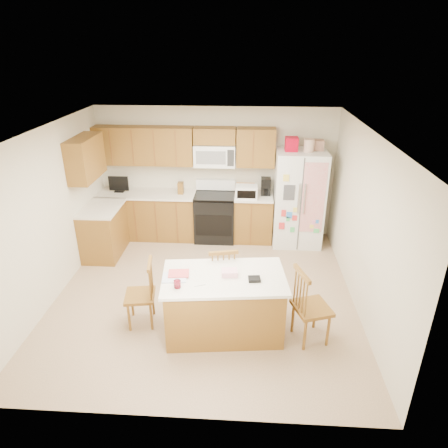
# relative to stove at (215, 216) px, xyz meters

# --- Properties ---
(ground) EXTENTS (4.50, 4.50, 0.00)m
(ground) POSITION_rel_stove_xyz_m (0.00, -1.94, -0.47)
(ground) COLOR #84694D
(ground) RESTS_ON ground
(room_shell) EXTENTS (4.60, 4.60, 2.52)m
(room_shell) POSITION_rel_stove_xyz_m (0.00, -1.94, 0.97)
(room_shell) COLOR beige
(room_shell) RESTS_ON ground
(cabinetry) EXTENTS (3.36, 1.56, 2.15)m
(cabinetry) POSITION_rel_stove_xyz_m (-0.98, -0.15, 0.44)
(cabinetry) COLOR brown
(cabinetry) RESTS_ON ground
(stove) EXTENTS (0.76, 0.65, 1.13)m
(stove) POSITION_rel_stove_xyz_m (0.00, 0.00, 0.00)
(stove) COLOR black
(stove) RESTS_ON ground
(refrigerator) EXTENTS (0.90, 0.79, 2.04)m
(refrigerator) POSITION_rel_stove_xyz_m (1.57, -0.06, 0.45)
(refrigerator) COLOR white
(refrigerator) RESTS_ON ground
(island) EXTENTS (1.65, 1.07, 0.95)m
(island) POSITION_rel_stove_xyz_m (0.35, -2.78, -0.04)
(island) COLOR brown
(island) RESTS_ON ground
(windsor_chair_left) EXTENTS (0.45, 0.46, 0.95)m
(windsor_chair_left) POSITION_rel_stove_xyz_m (-0.77, -2.67, -0.02)
(windsor_chair_left) COLOR brown
(windsor_chair_left) RESTS_ON ground
(windsor_chair_back) EXTENTS (0.50, 0.49, 0.99)m
(windsor_chair_back) POSITION_rel_stove_xyz_m (0.29, -2.22, -0.01)
(windsor_chair_back) COLOR brown
(windsor_chair_back) RESTS_ON ground
(windsor_chair_right) EXTENTS (0.55, 0.56, 1.04)m
(windsor_chair_right) POSITION_rel_stove_xyz_m (1.45, -2.87, 0.02)
(windsor_chair_right) COLOR brown
(windsor_chair_right) RESTS_ON ground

